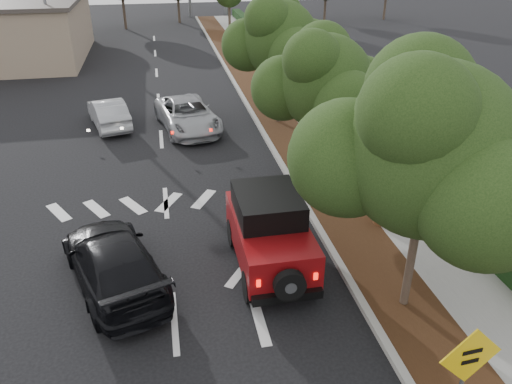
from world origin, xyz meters
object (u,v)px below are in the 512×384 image
object	(u,v)px
red_jeep	(268,229)
silver_suv_ahead	(187,115)
speed_hump_sign	(466,369)
black_suv_oncoming	(113,262)

from	to	relation	value
red_jeep	silver_suv_ahead	world-z (taller)	red_jeep
red_jeep	silver_suv_ahead	xyz separation A→B (m)	(-1.41, 11.10, -0.38)
silver_suv_ahead	speed_hump_sign	xyz separation A→B (m)	(3.52, -17.07, 1.03)
red_jeep	black_suv_oncoming	bearing A→B (deg)	-177.75
red_jeep	speed_hump_sign	bearing A→B (deg)	-70.79
silver_suv_ahead	speed_hump_sign	size ratio (longest dim) A/B	2.02
black_suv_oncoming	speed_hump_sign	world-z (taller)	speed_hump_sign
speed_hump_sign	black_suv_oncoming	bearing A→B (deg)	133.12
red_jeep	black_suv_oncoming	distance (m)	4.14
silver_suv_ahead	speed_hump_sign	world-z (taller)	speed_hump_sign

